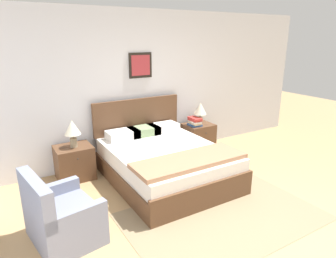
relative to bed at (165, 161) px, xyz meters
The scene contains 14 objects.
ground_plane 1.68m from the bed, 84.76° to the right, with size 16.00×16.00×0.00m, color tan.
wall_back 1.47m from the bed, 81.93° to the left, with size 7.49×0.09×2.60m.
area_rug_main 1.31m from the bed, 85.68° to the right, with size 2.41×1.54×0.01m.
bed is the anchor object (origin of this frame).
armchair 1.85m from the bed, 157.67° to the right, with size 0.76×0.88×0.81m.
nightstand_near_window 1.41m from the bed, 147.85° to the left, with size 0.55×0.49×0.53m.
nightstand_by_door 1.41m from the bed, 32.15° to the left, with size 0.55×0.49×0.53m.
table_lamp_near_window 1.48m from the bed, 148.48° to the left, with size 0.24×0.24×0.43m.
table_lamp_by_door 1.50m from the bed, 31.07° to the left, with size 0.24×0.24×0.43m.
book_thick_bottom 1.31m from the bed, 33.30° to the left, with size 0.23×0.24×0.03m.
book_hardcover_middle 1.32m from the bed, 33.30° to the left, with size 0.16×0.24×0.03m.
book_novel_upper 1.32m from the bed, 33.30° to the left, with size 0.20×0.28×0.03m.
book_slim_near_top 1.33m from the bed, 33.30° to the left, with size 0.18×0.25×0.03m.
book_paperback_top 1.34m from the bed, 33.30° to the left, with size 0.16×0.28×0.03m.
Camera 1 is at (-2.31, -2.05, 2.15)m, focal length 32.00 mm.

